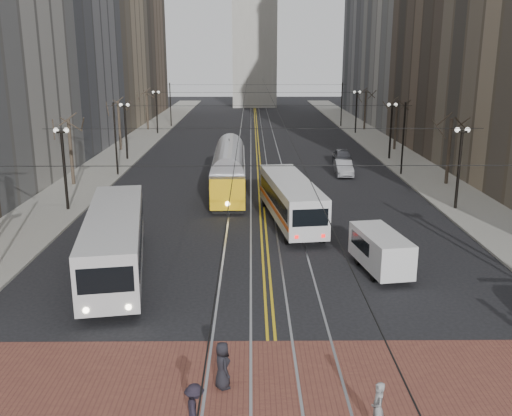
{
  "coord_description": "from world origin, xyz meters",
  "views": [
    {
      "loc": [
        -0.77,
        -20.86,
        10.7
      ],
      "look_at": [
        -0.52,
        7.61,
        3.0
      ],
      "focal_mm": 40.0,
      "sensor_mm": 36.0,
      "label": 1
    }
  ],
  "objects_px": {
    "streetcar": "(229,175)",
    "pedestrian_a": "(222,365)",
    "cargo_van": "(380,253)",
    "sedan_silver": "(344,168)",
    "transit_bus": "(115,243)",
    "pedestrian_b": "(378,408)",
    "pedestrian_d": "(195,409)",
    "sedan_grey": "(342,157)",
    "rear_bus": "(291,202)"
  },
  "relations": [
    {
      "from": "streetcar",
      "to": "sedan_grey",
      "type": "relative_size",
      "value": 2.9
    },
    {
      "from": "transit_bus",
      "to": "pedestrian_a",
      "type": "height_order",
      "value": "transit_bus"
    },
    {
      "from": "cargo_van",
      "to": "pedestrian_b",
      "type": "distance_m",
      "value": 13.06
    },
    {
      "from": "sedan_grey",
      "to": "sedan_silver",
      "type": "xyz_separation_m",
      "value": [
        -0.71,
        -5.24,
        -0.08
      ]
    },
    {
      "from": "sedan_silver",
      "to": "transit_bus",
      "type": "bearing_deg",
      "value": -120.4
    },
    {
      "from": "streetcar",
      "to": "pedestrian_b",
      "type": "distance_m",
      "value": 30.02
    },
    {
      "from": "streetcar",
      "to": "pedestrian_a",
      "type": "relative_size",
      "value": 8.0
    },
    {
      "from": "pedestrian_b",
      "to": "pedestrian_d",
      "type": "bearing_deg",
      "value": -88.85
    },
    {
      "from": "streetcar",
      "to": "pedestrian_d",
      "type": "xyz_separation_m",
      "value": [
        0.08,
        -29.53,
        -0.73
      ]
    },
    {
      "from": "transit_bus",
      "to": "sedan_silver",
      "type": "height_order",
      "value": "transit_bus"
    },
    {
      "from": "streetcar",
      "to": "pedestrian_d",
      "type": "height_order",
      "value": "streetcar"
    },
    {
      "from": "pedestrian_b",
      "to": "pedestrian_d",
      "type": "distance_m",
      "value": 5.29
    },
    {
      "from": "pedestrian_a",
      "to": "pedestrian_b",
      "type": "bearing_deg",
      "value": -137.86
    },
    {
      "from": "pedestrian_a",
      "to": "pedestrian_d",
      "type": "xyz_separation_m",
      "value": [
        -0.68,
        -2.36,
        -0.02
      ]
    },
    {
      "from": "transit_bus",
      "to": "pedestrian_d",
      "type": "bearing_deg",
      "value": -77.66
    },
    {
      "from": "transit_bus",
      "to": "pedestrian_d",
      "type": "height_order",
      "value": "transit_bus"
    },
    {
      "from": "cargo_van",
      "to": "pedestrian_b",
      "type": "bearing_deg",
      "value": -112.04
    },
    {
      "from": "cargo_van",
      "to": "sedan_grey",
      "type": "height_order",
      "value": "cargo_van"
    },
    {
      "from": "pedestrian_b",
      "to": "cargo_van",
      "type": "bearing_deg",
      "value": 168.46
    },
    {
      "from": "sedan_grey",
      "to": "pedestrian_b",
      "type": "xyz_separation_m",
      "value": [
        -5.49,
        -41.84,
        0.05
      ]
    },
    {
      "from": "transit_bus",
      "to": "sedan_grey",
      "type": "xyz_separation_m",
      "value": [
        15.97,
        29.09,
        -0.79
      ]
    },
    {
      "from": "rear_bus",
      "to": "pedestrian_b",
      "type": "height_order",
      "value": "rear_bus"
    },
    {
      "from": "transit_bus",
      "to": "pedestrian_b",
      "type": "relative_size",
      "value": 7.75
    },
    {
      "from": "cargo_van",
      "to": "sedan_silver",
      "type": "distance_m",
      "value": 23.95
    },
    {
      "from": "pedestrian_a",
      "to": "cargo_van",
      "type": "bearing_deg",
      "value": -56.55
    },
    {
      "from": "rear_bus",
      "to": "pedestrian_a",
      "type": "distance_m",
      "value": 19.44
    },
    {
      "from": "pedestrian_a",
      "to": "pedestrian_d",
      "type": "height_order",
      "value": "pedestrian_a"
    },
    {
      "from": "streetcar",
      "to": "rear_bus",
      "type": "bearing_deg",
      "value": -62.96
    },
    {
      "from": "rear_bus",
      "to": "cargo_van",
      "type": "bearing_deg",
      "value": -73.18
    },
    {
      "from": "sedan_grey",
      "to": "pedestrian_b",
      "type": "bearing_deg",
      "value": -94.47
    },
    {
      "from": "sedan_grey",
      "to": "pedestrian_b",
      "type": "height_order",
      "value": "pedestrian_b"
    },
    {
      "from": "transit_bus",
      "to": "pedestrian_a",
      "type": "bearing_deg",
      "value": -70.34
    },
    {
      "from": "transit_bus",
      "to": "sedan_grey",
      "type": "bearing_deg",
      "value": 51.47
    },
    {
      "from": "cargo_van",
      "to": "pedestrian_a",
      "type": "height_order",
      "value": "cargo_van"
    },
    {
      "from": "cargo_van",
      "to": "sedan_silver",
      "type": "relative_size",
      "value": 1.11
    },
    {
      "from": "rear_bus",
      "to": "sedan_silver",
      "type": "relative_size",
      "value": 2.63
    },
    {
      "from": "pedestrian_a",
      "to": "pedestrian_b",
      "type": "distance_m",
      "value": 5.18
    },
    {
      "from": "sedan_silver",
      "to": "pedestrian_a",
      "type": "height_order",
      "value": "pedestrian_a"
    },
    {
      "from": "pedestrian_d",
      "to": "transit_bus",
      "type": "bearing_deg",
      "value": 9.33
    },
    {
      "from": "transit_bus",
      "to": "cargo_van",
      "type": "xyz_separation_m",
      "value": [
        13.34,
        -0.01,
        -0.53
      ]
    },
    {
      "from": "sedan_grey",
      "to": "sedan_silver",
      "type": "relative_size",
      "value": 1.08
    },
    {
      "from": "cargo_van",
      "to": "pedestrian_d",
      "type": "distance_m",
      "value": 15.13
    },
    {
      "from": "streetcar",
      "to": "rear_bus",
      "type": "distance_m",
      "value": 9.14
    },
    {
      "from": "cargo_van",
      "to": "sedan_grey",
      "type": "bearing_deg",
      "value": 75.5
    },
    {
      "from": "streetcar",
      "to": "pedestrian_d",
      "type": "relative_size",
      "value": 8.24
    },
    {
      "from": "pedestrian_d",
      "to": "pedestrian_a",
      "type": "bearing_deg",
      "value": -28.99
    },
    {
      "from": "sedan_silver",
      "to": "pedestrian_b",
      "type": "height_order",
      "value": "pedestrian_b"
    },
    {
      "from": "pedestrian_a",
      "to": "sedan_grey",
      "type": "bearing_deg",
      "value": -35.13
    },
    {
      "from": "pedestrian_a",
      "to": "sedan_silver",
      "type": "bearing_deg",
      "value": -36.11
    },
    {
      "from": "transit_bus",
      "to": "pedestrian_a",
      "type": "relative_size",
      "value": 7.64
    }
  ]
}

